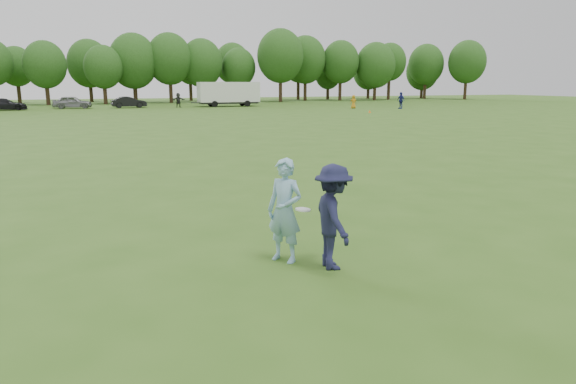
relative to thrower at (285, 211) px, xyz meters
name	(u,v)px	position (x,y,z in m)	size (l,w,h in m)	color
ground	(317,254)	(0.69, 0.12, -0.93)	(200.00, 200.00, 0.00)	#325718
thrower	(285,211)	(0.00, 0.00, 0.00)	(0.68, 0.44, 1.86)	#83B2CA
defender	(333,217)	(0.65, -0.62, -0.02)	(1.17, 0.67, 1.81)	#1A1C3A
player_far_b	(401,100)	(32.25, 45.98, 0.07)	(1.17, 0.49, 2.00)	navy
player_far_c	(353,102)	(27.06, 48.38, -0.10)	(0.81, 0.52, 1.65)	#C37F16
player_far_d	(178,100)	(7.50, 58.92, -0.01)	(1.70, 0.54, 1.84)	#252525
car_d	(4,104)	(-12.27, 58.83, -0.24)	(1.92, 4.71, 1.37)	black
car_e	(72,102)	(-5.09, 60.61, -0.16)	(1.82, 4.51, 1.54)	slate
car_f	(129,102)	(1.50, 60.18, -0.23)	(1.48, 4.25, 1.40)	black
field_cone	(370,111)	(24.51, 39.89, -0.78)	(0.28, 0.28, 0.30)	#F35C0C
disc_in_play	(303,210)	(0.23, -0.29, 0.07)	(0.30, 0.30, 0.05)	white
cargo_trailer	(229,93)	(14.21, 59.34, 0.85)	(9.00, 2.75, 3.20)	white
treeline	(132,62)	(3.50, 77.02, 5.33)	(130.35, 18.39, 11.74)	#332114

